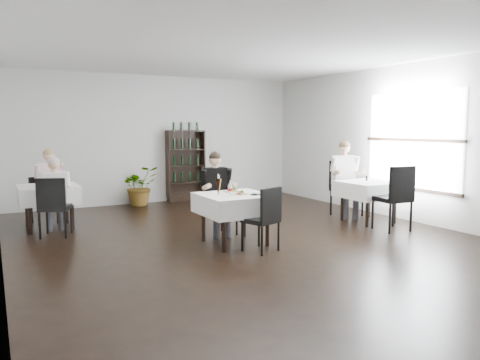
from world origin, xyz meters
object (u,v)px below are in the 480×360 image
at_px(wine_shelf, 186,166).
at_px(diner_main, 217,187).
at_px(potted_tree, 140,186).
at_px(main_table, 235,204).

bearing_deg(wine_shelf, diner_main, -103.74).
distance_m(wine_shelf, potted_tree, 1.24).
relative_size(wine_shelf, potted_tree, 1.94).
bearing_deg(wine_shelf, main_table, -101.78).
xyz_separation_m(main_table, diner_main, (0.01, 0.67, 0.19)).
distance_m(main_table, potted_tree, 4.21).
height_order(wine_shelf, main_table, wine_shelf).
bearing_deg(main_table, potted_tree, 93.74).
bearing_deg(diner_main, wine_shelf, 76.26).
height_order(main_table, potted_tree, potted_tree).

